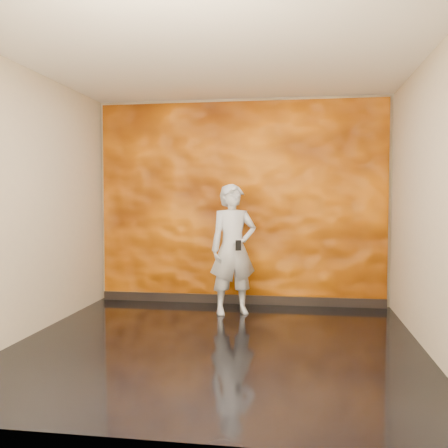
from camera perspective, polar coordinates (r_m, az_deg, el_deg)
room at (r=4.88m, az=-0.85°, el=2.38°), size 4.02×4.02×2.81m
feature_wall at (r=6.82m, az=1.87°, el=2.39°), size 3.90×0.06×2.75m
baseboard at (r=6.92m, az=1.81°, el=-8.60°), size 3.90×0.04×0.12m
man at (r=6.24m, az=1.06°, el=-2.88°), size 0.70×0.59×1.63m
phone at (r=5.99m, az=1.65°, el=-2.45°), size 0.07×0.03×0.13m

